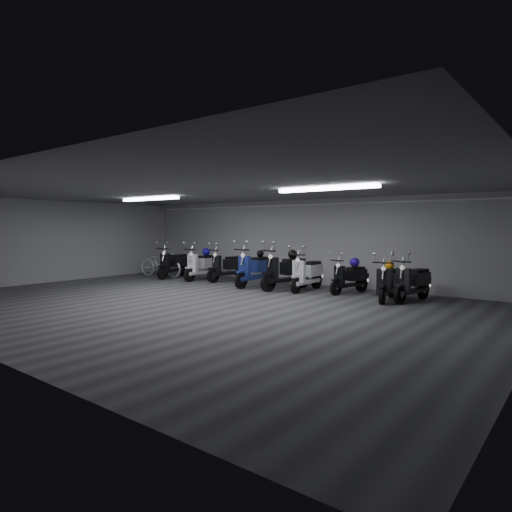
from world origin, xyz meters
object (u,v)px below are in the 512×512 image
Objects in this scene: scooter_4 at (255,263)px; scooter_9 at (412,276)px; scooter_3 at (228,262)px; helmet_4 at (206,252)px; bicycle at (161,260)px; scooter_2 at (201,261)px; scooter_8 at (387,276)px; scooter_6 at (307,268)px; helmet_3 at (355,262)px; scooter_1 at (174,259)px; scooter_5 at (286,265)px; helmet_0 at (390,265)px; helmet_1 at (293,254)px; helmet_2 at (260,254)px; scooter_7 at (349,273)px.

scooter_4 is 1.14× the size of scooter_9.
scooter_3 is at bearing 164.96° from scooter_4.
bicycle is at bearing -166.53° from helmet_4.
scooter_2 is 6.88m from scooter_8.
scooter_6 is 1.05× the size of scooter_9.
helmet_3 is (-1.79, 0.45, 0.23)m from scooter_9.
scooter_1 is 4.97m from scooter_5.
helmet_4 is (-0.02, 0.26, 0.30)m from scooter_2.
scooter_9 is (8.67, 0.27, -0.04)m from scooter_1.
helmet_3 is at bearing 13.98° from scooter_4.
scooter_8 is 6.17× the size of helmet_4.
helmet_0 is at bearing -2.02° from helmet_4.
scooter_9 reaches higher than helmet_1.
scooter_8 is at bearing -140.08° from scooter_9.
helmet_1 is at bearing -2.26° from scooter_2.
helmet_3 is at bearing 139.61° from scooter_8.
scooter_1 is 8.11m from helmet_0.
scooter_5 is at bearing 0.68° from scooter_4.
scooter_4 is at bearing 169.53° from scooter_8.
bicycle is 2.04m from helmet_4.
helmet_3 is 5.64m from helmet_4.
scooter_9 is 7.69× the size of helmet_2.
scooter_1 reaches higher than helmet_3.
scooter_4 is 4.89m from scooter_9.
scooter_1 is 6.57× the size of helmet_1.
scooter_6 is at bearing 179.97° from helmet_0.
scooter_6 is at bearing -7.98° from helmet_1.
scooter_3 is at bearing -87.66° from bicycle.
bicycle reaches higher than helmet_3.
scooter_4 is (3.79, 0.02, 0.05)m from scooter_1.
scooter_5 is 7.22× the size of helmet_4.
scooter_4 is 4.32m from helmet_0.
scooter_3 is at bearing 2.49° from helmet_4.
scooter_8 is 6.22× the size of helmet_3.
scooter_3 is at bearing 3.45° from scooter_1.
scooter_8 is 3.14m from helmet_1.
scooter_8 is at bearing -5.52° from scooter_2.
helmet_3 is at bearing 20.10° from scooter_6.
helmet_1 reaches higher than helmet_2.
helmet_1 is (-3.63, 0.01, 0.41)m from scooter_9.
scooter_1 reaches higher than scooter_9.
scooter_9 is (7.41, 0.09, -0.04)m from scooter_2.
scooter_1 is 0.95× the size of bicycle.
bicycle is 6.93× the size of helmet_1.
scooter_1 reaches higher than scooter_7.
helmet_4 is (-6.85, 0.24, 0.10)m from helmet_0.
bicycle is (-2.93, -0.51, -0.05)m from scooter_3.
bicycle is at bearing -179.75° from scooter_6.
scooter_4 is at bearing -167.43° from helmet_3.
scooter_1 is 5.60m from scooter_6.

